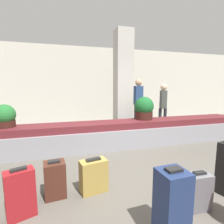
{
  "coord_description": "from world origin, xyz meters",
  "views": [
    {
      "loc": [
        -1.19,
        -2.38,
        1.52
      ],
      "look_at": [
        0.0,
        1.8,
        0.89
      ],
      "focal_mm": 28.0,
      "sensor_mm": 36.0,
      "label": 1
    }
  ],
  "objects_px": {
    "suitcase_4": "(198,191)",
    "potted_plant_0": "(144,109)",
    "pillar": "(123,84)",
    "suitcase_0": "(94,176)",
    "traveler_1": "(138,98)",
    "suitcase_2": "(172,205)",
    "suitcase_1": "(55,179)",
    "potted_plant_1": "(4,117)",
    "traveler_0": "(163,103)",
    "suitcase_5": "(20,194)"
  },
  "relations": [
    {
      "from": "suitcase_5",
      "to": "pillar",
      "type": "bearing_deg",
      "value": 32.7
    },
    {
      "from": "traveler_1",
      "to": "pillar",
      "type": "bearing_deg",
      "value": -147.03
    },
    {
      "from": "pillar",
      "to": "suitcase_0",
      "type": "distance_m",
      "value": 3.41
    },
    {
      "from": "pillar",
      "to": "suitcase_4",
      "type": "distance_m",
      "value": 3.76
    },
    {
      "from": "suitcase_0",
      "to": "suitcase_4",
      "type": "height_order",
      "value": "suitcase_0"
    },
    {
      "from": "suitcase_4",
      "to": "potted_plant_0",
      "type": "distance_m",
      "value": 2.79
    },
    {
      "from": "suitcase_2",
      "to": "traveler_1",
      "type": "bearing_deg",
      "value": 66.57
    },
    {
      "from": "pillar",
      "to": "traveler_1",
      "type": "xyz_separation_m",
      "value": [
        0.91,
        0.85,
        -0.51
      ]
    },
    {
      "from": "potted_plant_1",
      "to": "suitcase_1",
      "type": "bearing_deg",
      "value": -59.79
    },
    {
      "from": "suitcase_4",
      "to": "traveler_0",
      "type": "bearing_deg",
      "value": 66.94
    },
    {
      "from": "suitcase_4",
      "to": "potted_plant_1",
      "type": "xyz_separation_m",
      "value": [
        -2.81,
        2.62,
        0.64
      ]
    },
    {
      "from": "suitcase_5",
      "to": "potted_plant_1",
      "type": "distance_m",
      "value": 2.35
    },
    {
      "from": "traveler_0",
      "to": "traveler_1",
      "type": "bearing_deg",
      "value": 64.33
    },
    {
      "from": "pillar",
      "to": "suitcase_5",
      "type": "distance_m",
      "value": 4.05
    },
    {
      "from": "pillar",
      "to": "suitcase_0",
      "type": "xyz_separation_m",
      "value": [
        -1.42,
        -2.78,
        -1.36
      ]
    },
    {
      "from": "potted_plant_1",
      "to": "suitcase_4",
      "type": "bearing_deg",
      "value": -42.93
    },
    {
      "from": "potted_plant_1",
      "to": "traveler_0",
      "type": "height_order",
      "value": "traveler_0"
    },
    {
      "from": "suitcase_4",
      "to": "traveler_1",
      "type": "relative_size",
      "value": 0.27
    },
    {
      "from": "suitcase_2",
      "to": "potted_plant_0",
      "type": "xyz_separation_m",
      "value": [
        1.12,
        2.93,
        0.57
      ]
    },
    {
      "from": "potted_plant_0",
      "to": "potted_plant_1",
      "type": "distance_m",
      "value": 3.36
    },
    {
      "from": "suitcase_0",
      "to": "potted_plant_0",
      "type": "relative_size",
      "value": 0.82
    },
    {
      "from": "suitcase_1",
      "to": "traveler_0",
      "type": "distance_m",
      "value": 4.67
    },
    {
      "from": "suitcase_1",
      "to": "traveler_0",
      "type": "relative_size",
      "value": 0.33
    },
    {
      "from": "suitcase_2",
      "to": "suitcase_4",
      "type": "relative_size",
      "value": 1.53
    },
    {
      "from": "potted_plant_0",
      "to": "potted_plant_1",
      "type": "xyz_separation_m",
      "value": [
        -3.36,
        -0.03,
        -0.06
      ]
    },
    {
      "from": "suitcase_4",
      "to": "potted_plant_0",
      "type": "height_order",
      "value": "potted_plant_0"
    },
    {
      "from": "suitcase_5",
      "to": "traveler_1",
      "type": "xyz_separation_m",
      "value": [
        3.24,
        3.89,
        0.8
      ]
    },
    {
      "from": "suitcase_1",
      "to": "potted_plant_1",
      "type": "height_order",
      "value": "potted_plant_1"
    },
    {
      "from": "suitcase_2",
      "to": "potted_plant_1",
      "type": "relative_size",
      "value": 1.49
    },
    {
      "from": "pillar",
      "to": "traveler_0",
      "type": "height_order",
      "value": "pillar"
    },
    {
      "from": "pillar",
      "to": "potted_plant_0",
      "type": "distance_m",
      "value": 1.13
    },
    {
      "from": "potted_plant_1",
      "to": "traveler_1",
      "type": "xyz_separation_m",
      "value": [
        3.96,
        1.73,
        0.22
      ]
    },
    {
      "from": "pillar",
      "to": "suitcase_0",
      "type": "bearing_deg",
      "value": -117.15
    },
    {
      "from": "suitcase_0",
      "to": "traveler_0",
      "type": "bearing_deg",
      "value": 33.89
    },
    {
      "from": "suitcase_5",
      "to": "potted_plant_1",
      "type": "relative_size",
      "value": 1.21
    },
    {
      "from": "suitcase_4",
      "to": "suitcase_2",
      "type": "bearing_deg",
      "value": -151.39
    },
    {
      "from": "suitcase_0",
      "to": "potted_plant_0",
      "type": "height_order",
      "value": "potted_plant_0"
    },
    {
      "from": "traveler_1",
      "to": "suitcase_0",
      "type": "bearing_deg",
      "value": -132.85
    },
    {
      "from": "suitcase_4",
      "to": "suitcase_5",
      "type": "height_order",
      "value": "suitcase_5"
    },
    {
      "from": "suitcase_2",
      "to": "traveler_0",
      "type": "relative_size",
      "value": 0.46
    },
    {
      "from": "traveler_0",
      "to": "suitcase_0",
      "type": "bearing_deg",
      "value": 152.6
    },
    {
      "from": "potted_plant_0",
      "to": "traveler_1",
      "type": "xyz_separation_m",
      "value": [
        0.6,
        1.7,
        0.16
      ]
    },
    {
      "from": "suitcase_1",
      "to": "suitcase_2",
      "type": "relative_size",
      "value": 0.71
    },
    {
      "from": "suitcase_1",
      "to": "traveler_1",
      "type": "bearing_deg",
      "value": 45.26
    },
    {
      "from": "suitcase_2",
      "to": "suitcase_1",
      "type": "bearing_deg",
      "value": 134.99
    },
    {
      "from": "potted_plant_1",
      "to": "traveler_1",
      "type": "distance_m",
      "value": 4.32
    },
    {
      "from": "suitcase_2",
      "to": "suitcase_4",
      "type": "xyz_separation_m",
      "value": [
        0.58,
        0.28,
        -0.13
      ]
    },
    {
      "from": "suitcase_4",
      "to": "potted_plant_0",
      "type": "bearing_deg",
      "value": 81.25
    },
    {
      "from": "suitcase_0",
      "to": "suitcase_2",
      "type": "xyz_separation_m",
      "value": [
        0.61,
        -1.0,
        0.12
      ]
    },
    {
      "from": "potted_plant_0",
      "to": "traveler_0",
      "type": "bearing_deg",
      "value": 40.44
    }
  ]
}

